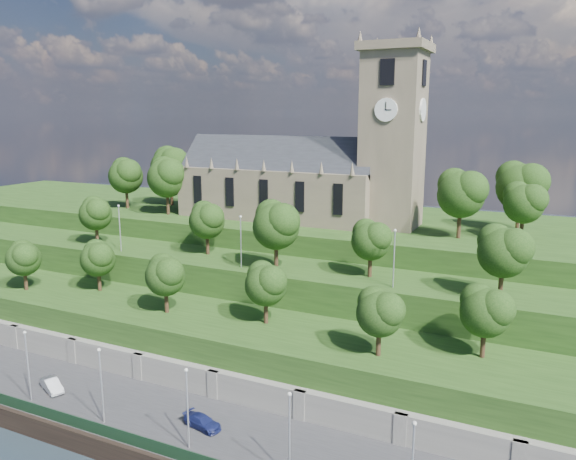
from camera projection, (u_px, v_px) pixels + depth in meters
The scene contains 16 objects.
ground at pixel (103, 460), 52.03m from camera, with size 320.00×320.00×0.00m, color #1B242B.
promenade at pixel (145, 419), 57.13m from camera, with size 160.00×12.00×2.00m, color #2D2D30.
quay_wall at pixel (102, 449), 51.76m from camera, with size 160.00×0.50×2.20m, color black.
fence at pixel (106, 431), 52.03m from camera, with size 160.00×0.10×1.20m, color #16331E.
retaining_wall at pixel (179, 381), 62.11m from camera, with size 160.00×2.10×5.00m.
embankment_lower at pixel (209, 348), 67.13m from camera, with size 160.00×12.00×8.00m, color #203F15.
embankment_upper at pixel (253, 304), 76.45m from camera, with size 160.00×10.00×12.00m, color #203F15.
hilltop at pixel (313, 258), 94.72m from camera, with size 160.00×32.00×15.00m, color #203F15.
church at pixel (309, 172), 87.78m from camera, with size 38.60×12.35×27.60m.
trees_lower at pixel (224, 279), 64.47m from camera, with size 63.90×8.75×7.29m.
trees_upper at pixel (282, 227), 71.17m from camera, with size 63.53×8.49×8.89m.
trees_hilltop at pixel (290, 178), 88.10m from camera, with size 71.03×16.56×10.79m.
lamp_posts_promenade at pixel (101, 380), 53.77m from camera, with size 60.36×0.36×7.71m.
lamp_posts_upper at pixel (241, 237), 71.77m from camera, with size 40.36×0.36×6.82m.
car_middle at pixel (52, 385), 60.78m from camera, with size 1.37×3.93×1.29m, color #B8B9BD.
car_right at pixel (202, 422), 53.63m from camera, with size 1.66×4.09×1.19m, color #161D50.
Camera 1 is at (35.55, -34.70, 31.49)m, focal length 35.00 mm.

